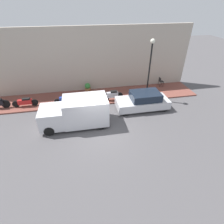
# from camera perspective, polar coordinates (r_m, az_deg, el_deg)

# --- Properties ---
(ground_plane) EXTENTS (60.00, 60.00, 0.00)m
(ground_plane) POSITION_cam_1_polar(r_m,az_deg,el_deg) (11.67, -3.74, -5.95)
(ground_plane) COLOR #514F51
(sidewalk) EXTENTS (2.91, 18.20, 0.10)m
(sidewalk) POSITION_cam_1_polar(r_m,az_deg,el_deg) (15.53, -6.05, 4.99)
(sidewalk) COLOR brown
(sidewalk) RESTS_ON ground_plane
(building_facade) EXTENTS (0.30, 18.20, 5.56)m
(building_facade) POSITION_cam_1_polar(r_m,az_deg,el_deg) (15.97, -7.24, 16.35)
(building_facade) COLOR #B2A899
(building_facade) RESTS_ON ground_plane
(parked_car) EXTENTS (1.77, 4.03, 1.36)m
(parked_car) POSITION_cam_1_polar(r_m,az_deg,el_deg) (13.80, 10.07, 3.60)
(parked_car) COLOR silver
(parked_car) RESTS_ON ground_plane
(delivery_van) EXTENTS (1.93, 4.43, 1.96)m
(delivery_van) POSITION_cam_1_polar(r_m,az_deg,el_deg) (11.86, -11.78, -0.06)
(delivery_van) COLOR silver
(delivery_van) RESTS_ON ground_plane
(motorcycle_blue) EXTENTS (0.30, 1.94, 0.78)m
(motorcycle_blue) POSITION_cam_1_polar(r_m,az_deg,el_deg) (14.51, -14.68, 3.97)
(motorcycle_blue) COLOR navy
(motorcycle_blue) RESTS_ON sidewalk
(scooter_silver) EXTENTS (0.30, 1.81, 0.85)m
(scooter_silver) POSITION_cam_1_polar(r_m,az_deg,el_deg) (14.59, 0.12, 5.52)
(scooter_silver) COLOR #B7B7BF
(scooter_silver) RESTS_ON sidewalk
(motorcycle_red) EXTENTS (0.30, 1.93, 0.71)m
(motorcycle_red) POSITION_cam_1_polar(r_m,az_deg,el_deg) (15.36, -26.50, 2.95)
(motorcycle_red) COLOR #B21E1E
(motorcycle_red) RESTS_ON sidewalk
(streetlamp) EXTENTS (0.35, 0.35, 4.81)m
(streetlamp) POSITION_cam_1_polar(r_m,az_deg,el_deg) (14.26, 12.43, 16.06)
(streetlamp) COLOR black
(streetlamp) RESTS_ON sidewalk
(potted_plant) EXTENTS (0.53, 0.53, 0.88)m
(potted_plant) POSITION_cam_1_polar(r_m,az_deg,el_deg) (16.06, -7.93, 7.78)
(potted_plant) COLOR brown
(potted_plant) RESTS_ON sidewalk
(cafe_chair) EXTENTS (0.40, 0.40, 0.86)m
(cafe_chair) POSITION_cam_1_polar(r_m,az_deg,el_deg) (17.75, 15.59, 9.70)
(cafe_chair) COLOR #262626
(cafe_chair) RESTS_ON sidewalk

